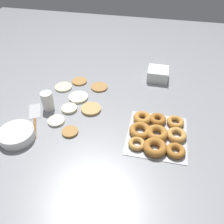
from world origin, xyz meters
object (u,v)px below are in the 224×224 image
donut_tray (156,133)px  paper_cup (47,101)px  pancake_1 (99,87)px  pancake_5 (78,97)px  pancake_4 (79,81)px  pancake_7 (70,132)px  pancake_6 (64,87)px  container_stack (158,74)px  spatula (35,114)px  pancake_0 (69,109)px  pancake_2 (56,121)px  pancake_3 (91,109)px  batter_bowl (17,135)px

donut_tray → paper_cup: (0.09, 0.60, 0.03)m
pancake_1 → pancake_5: 0.16m
pancake_5 → pancake_4: bearing=16.3°
pancake_7 → pancake_6: bearing=25.6°
container_stack → pancake_4: bearing=106.6°
pancake_1 → pancake_6: size_ratio=0.99×
pancake_5 → pancake_7: size_ratio=1.40×
paper_cup → spatula: paper_cup is taller
pancake_1 → pancake_0: bearing=155.7°
pancake_2 → spatula: 0.14m
pancake_3 → donut_tray: 0.39m
pancake_4 → paper_cup: size_ratio=0.90×
pancake_1 → pancake_3: pancake_3 is taller
pancake_5 → container_stack: container_stack is taller
pancake_0 → pancake_5: pancake_0 is taller
pancake_1 → batter_bowl: (-0.50, 0.28, 0.02)m
donut_tray → batter_bowl: 0.67m
pancake_2 → spatula: pancake_2 is taller
pancake_7 → batter_bowl: size_ratio=0.48×
pancake_0 → pancake_7: 0.18m
pancake_6 → pancake_7: pancake_7 is taller
pancake_5 → container_stack: 0.54m
pancake_2 → paper_cup: size_ratio=0.83×
pancake_3 → paper_cup: bearing=98.9°
pancake_6 → pancake_5: bearing=-123.5°
pancake_3 → pancake_6: size_ratio=1.05×
pancake_5 → paper_cup: (-0.12, 0.13, 0.05)m
batter_bowl → donut_tray: bearing=-76.5°
pancake_2 → pancake_7: size_ratio=1.08×
pancake_7 → spatula: (0.09, 0.23, -0.00)m
pancake_5 → donut_tray: donut_tray is taller
pancake_6 → donut_tray: bearing=-116.4°
pancake_2 → batter_bowl: bearing=137.5°
pancake_0 → batter_bowl: size_ratio=0.52×
pancake_7 → pancake_4: bearing=12.4°
paper_cup → donut_tray: bearing=-98.3°
pancake_5 → spatula: size_ratio=0.43×
donut_tray → spatula: size_ratio=1.18×
pancake_6 → paper_cup: (-0.21, 0.01, 0.05)m
pancake_4 → pancake_5: 0.17m
pancake_3 → spatula: (-0.10, 0.29, -0.00)m
pancake_1 → donut_tray: (-0.34, -0.38, 0.01)m
pancake_5 → pancake_0: bearing=171.8°
pancake_1 → spatula: bearing=139.3°
pancake_4 → spatula: pancake_4 is taller
pancake_0 → pancake_3: size_ratio=0.79×
pancake_3 → donut_tray: (-0.12, -0.37, 0.01)m
pancake_2 → pancake_6: pancake_2 is taller
pancake_3 → paper_cup: (-0.04, 0.23, 0.05)m
pancake_4 → batter_bowl: (-0.54, 0.14, 0.02)m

